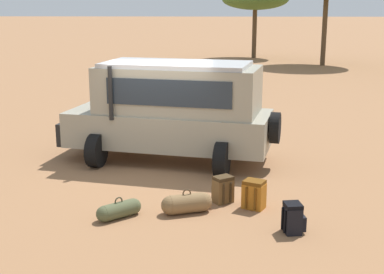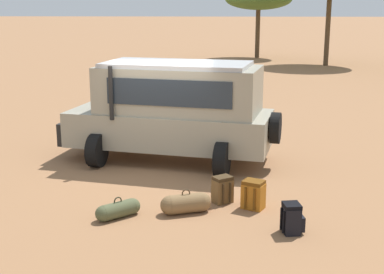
{
  "view_description": "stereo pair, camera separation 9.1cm",
  "coord_description": "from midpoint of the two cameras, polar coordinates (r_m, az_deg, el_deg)",
  "views": [
    {
      "loc": [
        1.4,
        -12.11,
        3.78
      ],
      "look_at": [
        0.87,
        -0.96,
        1.0
      ],
      "focal_mm": 50.0,
      "sensor_mm": 36.0,
      "label": 1
    },
    {
      "loc": [
        1.49,
        -12.1,
        3.78
      ],
      "look_at": [
        0.87,
        -0.96,
        1.0
      ],
      "focal_mm": 50.0,
      "sensor_mm": 36.0,
      "label": 2
    }
  ],
  "objects": [
    {
      "name": "safari_vehicle",
      "position": [
        13.02,
        -2.23,
        2.98
      ],
      "size": [
        5.48,
        3.35,
        2.44
      ],
      "color": "gray",
      "rests_on": "ground_plane"
    },
    {
      "name": "ground_plane",
      "position": [
        12.76,
        -3.93,
        -3.27
      ],
      "size": [
        320.0,
        320.0,
        0.0
      ],
      "primitive_type": "plane",
      "color": "#936642"
    },
    {
      "name": "backpack_beside_front_wheel",
      "position": [
        10.26,
        6.4,
        -6.11
      ],
      "size": [
        0.49,
        0.49,
        0.55
      ],
      "color": "#B26619",
      "rests_on": "ground_plane"
    },
    {
      "name": "backpack_cluster_center",
      "position": [
        10.5,
        3.04,
        -5.63
      ],
      "size": [
        0.45,
        0.45,
        0.53
      ],
      "color": "brown",
      "rests_on": "ground_plane"
    },
    {
      "name": "duffel_bag_low_black_case",
      "position": [
        10.0,
        -0.82,
        -7.11
      ],
      "size": [
        0.94,
        0.56,
        0.46
      ],
      "color": "brown",
      "rests_on": "ground_plane"
    },
    {
      "name": "backpack_near_rear_wheel",
      "position": [
        9.3,
        10.45,
        -8.53
      ],
      "size": [
        0.41,
        0.37,
        0.53
      ],
      "color": "black",
      "rests_on": "ground_plane"
    },
    {
      "name": "duffel_bag_soft_canvas",
      "position": [
        9.88,
        -8.06,
        -7.72
      ],
      "size": [
        0.75,
        0.69,
        0.4
      ],
      "color": "#4C5133",
      "rests_on": "ground_plane"
    }
  ]
}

